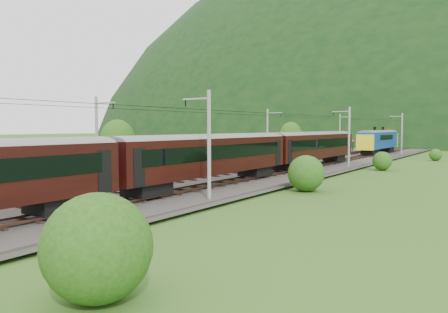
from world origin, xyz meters
The scene contains 14 objects.
ground centered at (0.00, 0.00, 0.00)m, with size 600.00×600.00×0.00m, color #365A1C.
railbed centered at (0.00, 10.00, 0.15)m, with size 14.00×220.00×0.30m, color #38332D.
track_left centered at (-2.40, 10.00, 0.37)m, with size 2.40×220.00×0.27m.
track_right centered at (2.40, 10.00, 0.37)m, with size 2.40×220.00×0.27m.
catenary_left centered at (-6.12, 32.00, 4.50)m, with size 2.54×192.28×8.00m.
catenary_right centered at (6.12, 32.00, 4.50)m, with size 2.54×192.28×8.00m.
overhead_wires centered at (0.00, 10.00, 7.10)m, with size 4.83×198.00×0.03m.
mountain_ridge centered at (-120.00, 300.00, 0.00)m, with size 336.00×280.00×132.00m, color black.
train centered at (2.40, 5.52, 3.65)m, with size 3.10×124.20×5.40m.
hazard_post_near centered at (-0.10, 52.13, 1.05)m, with size 0.16×0.16×1.51m, color red.
hazard_post_far centered at (0.75, 29.30, 1.09)m, with size 0.17×0.17×1.58m, color red.
signal centered at (-4.72, 68.31, 1.76)m, with size 0.28×0.28×2.49m.
vegetation_left centered at (-14.52, 23.93, 2.61)m, with size 13.54×142.04×6.65m.
vegetation_right centered at (12.20, 0.14, 1.36)m, with size 7.54×96.11×3.17m.
Camera 1 is at (25.03, -25.94, 5.59)m, focal length 35.00 mm.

